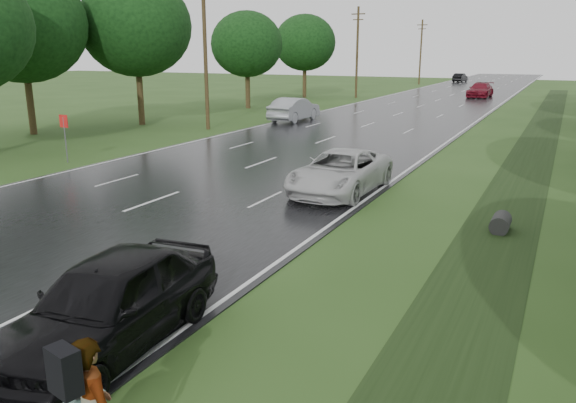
% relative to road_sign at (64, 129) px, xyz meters
% --- Properties ---
extents(road, '(14.00, 180.00, 0.04)m').
position_rel_road_sign_xyz_m(road, '(8.50, 33.00, -1.62)').
color(road, black).
rests_on(road, ground).
extents(edge_stripe_east, '(0.12, 180.00, 0.01)m').
position_rel_road_sign_xyz_m(edge_stripe_east, '(15.25, 33.00, -1.60)').
color(edge_stripe_east, silver).
rests_on(edge_stripe_east, road).
extents(edge_stripe_west, '(0.12, 180.00, 0.01)m').
position_rel_road_sign_xyz_m(edge_stripe_west, '(1.75, 33.00, -1.60)').
color(edge_stripe_west, silver).
rests_on(edge_stripe_west, road).
extents(center_line, '(0.12, 180.00, 0.01)m').
position_rel_road_sign_xyz_m(center_line, '(8.50, 33.00, -1.60)').
color(center_line, silver).
rests_on(center_line, road).
extents(drainage_ditch, '(2.20, 120.00, 0.56)m').
position_rel_road_sign_xyz_m(drainage_ditch, '(20.00, 6.71, -1.61)').
color(drainage_ditch, black).
rests_on(drainage_ditch, ground).
extents(road_sign, '(0.50, 0.06, 2.30)m').
position_rel_road_sign_xyz_m(road_sign, '(0.00, 0.00, 0.00)').
color(road_sign, slate).
rests_on(road_sign, ground).
extents(utility_pole_mid, '(1.60, 0.26, 10.00)m').
position_rel_road_sign_xyz_m(utility_pole_mid, '(-0.70, 13.00, 3.55)').
color(utility_pole_mid, '#3C2E18').
rests_on(utility_pole_mid, ground).
extents(utility_pole_far, '(1.60, 0.26, 10.00)m').
position_rel_road_sign_xyz_m(utility_pole_far, '(-0.70, 43.00, 3.55)').
color(utility_pole_far, '#3C2E18').
rests_on(utility_pole_far, ground).
extents(utility_pole_distant, '(1.60, 0.26, 10.00)m').
position_rel_road_sign_xyz_m(utility_pole_distant, '(-0.70, 73.00, 3.55)').
color(utility_pole_distant, '#3C2E18').
rests_on(utility_pole_distant, ground).
extents(tree_west_c, '(7.80, 7.80, 10.43)m').
position_rel_road_sign_xyz_m(tree_west_c, '(-6.50, 13.00, 5.27)').
color(tree_west_c, '#3C2E18').
rests_on(tree_west_c, ground).
extents(tree_west_d, '(6.60, 6.60, 8.80)m').
position_rel_road_sign_xyz_m(tree_west_d, '(-5.70, 27.00, 4.18)').
color(tree_west_d, '#3C2E18').
rests_on(tree_west_d, ground).
extents(tree_west_e, '(8.00, 8.00, 10.44)m').
position_rel_road_sign_xyz_m(tree_west_e, '(-9.50, 6.00, 5.19)').
color(tree_west_e, '#3C2E18').
rests_on(tree_west_e, ground).
extents(tree_west_f, '(7.00, 7.00, 9.29)m').
position_rel_road_sign_xyz_m(tree_west_f, '(-6.30, 41.00, 4.49)').
color(tree_west_f, '#3C2E18').
rests_on(tree_west_f, ground).
extents(white_pickup, '(2.70, 5.68, 1.57)m').
position_rel_road_sign_xyz_m(white_pickup, '(14.00, 0.22, -0.82)').
color(white_pickup, '#B9B9B9').
rests_on(white_pickup, road).
extents(dark_sedan, '(2.46, 5.19, 1.71)m').
position_rel_road_sign_xyz_m(dark_sedan, '(14.50, -12.37, -0.75)').
color(dark_sedan, black).
rests_on(dark_sedan, road).
extents(silver_sedan, '(2.03, 5.43, 1.77)m').
position_rel_road_sign_xyz_m(silver_sedan, '(2.70, 19.63, -0.72)').
color(silver_sedan, '#969A9F').
rests_on(silver_sedan, road).
extents(far_car_red, '(2.57, 5.80, 1.65)m').
position_rel_road_sign_xyz_m(far_car_red, '(12.06, 49.66, -0.77)').
color(far_car_red, maroon).
rests_on(far_car_red, road).
extents(far_car_dark, '(1.94, 4.60, 1.48)m').
position_rel_road_sign_xyz_m(far_car_dark, '(4.08, 82.55, -0.86)').
color(far_car_dark, black).
rests_on(far_car_dark, road).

